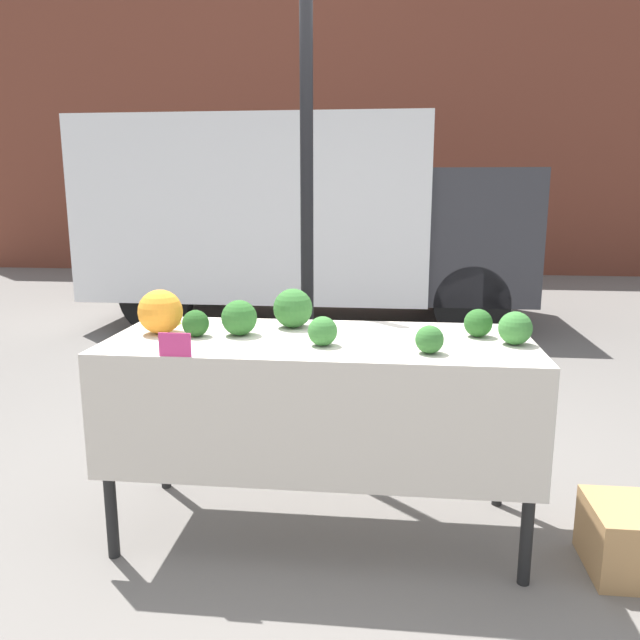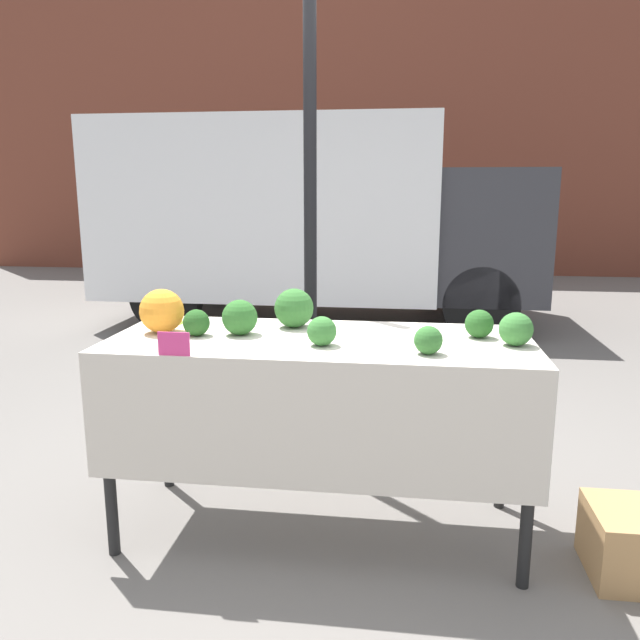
# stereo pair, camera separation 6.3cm
# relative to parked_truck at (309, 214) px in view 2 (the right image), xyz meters

# --- Properties ---
(ground_plane) EXTENTS (40.00, 40.00, 0.00)m
(ground_plane) POSITION_rel_parked_truck_xyz_m (0.78, -4.78, -1.26)
(ground_plane) COLOR slate
(building_facade) EXTENTS (16.00, 0.60, 5.88)m
(building_facade) POSITION_rel_parked_truck_xyz_m (0.78, 4.65, 1.68)
(building_facade) COLOR brown
(building_facade) RESTS_ON ground_plane
(tent_pole) EXTENTS (0.07, 0.07, 2.53)m
(tent_pole) POSITION_rel_parked_truck_xyz_m (0.63, -4.04, 0.00)
(tent_pole) COLOR black
(tent_pole) RESTS_ON ground_plane
(parked_truck) EXTENTS (4.91, 2.21, 2.31)m
(parked_truck) POSITION_rel_parked_truck_xyz_m (0.00, 0.00, 0.00)
(parked_truck) COLOR white
(parked_truck) RESTS_ON ground_plane
(market_table) EXTENTS (1.84, 0.76, 0.92)m
(market_table) POSITION_rel_parked_truck_xyz_m (0.78, -4.85, -0.47)
(market_table) COLOR beige
(market_table) RESTS_ON ground_plane
(orange_cauliflower) EXTENTS (0.20, 0.20, 0.20)m
(orange_cauliflower) POSITION_rel_parked_truck_xyz_m (0.06, -4.77, -0.25)
(orange_cauliflower) COLOR orange
(orange_cauliflower) RESTS_ON market_table
(romanesco_head) EXTENTS (0.17, 0.17, 0.14)m
(romanesco_head) POSITION_rel_parked_truck_xyz_m (-0.00, -4.59, -0.28)
(romanesco_head) COLOR #93B238
(romanesco_head) RESTS_ON market_table
(broccoli_head_0) EXTENTS (0.12, 0.12, 0.12)m
(broccoli_head_0) POSITION_rel_parked_truck_xyz_m (1.47, -4.68, -0.28)
(broccoli_head_0) COLOR #285B23
(broccoli_head_0) RESTS_ON market_table
(broccoli_head_1) EXTENTS (0.14, 0.14, 0.14)m
(broccoli_head_1) POSITION_rel_parked_truck_xyz_m (1.60, -4.81, -0.28)
(broccoli_head_1) COLOR #387533
(broccoli_head_1) RESTS_ON market_table
(broccoli_head_2) EXTENTS (0.16, 0.16, 0.16)m
(broccoli_head_2) POSITION_rel_parked_truck_xyz_m (0.42, -4.77, -0.27)
(broccoli_head_2) COLOR #2D6628
(broccoli_head_2) RESTS_ON market_table
(broccoli_head_3) EXTENTS (0.12, 0.12, 0.12)m
(broccoli_head_3) POSITION_rel_parked_truck_xyz_m (0.23, -4.82, -0.29)
(broccoli_head_3) COLOR #23511E
(broccoli_head_3) RESTS_ON market_table
(broccoli_head_4) EXTENTS (0.12, 0.12, 0.12)m
(broccoli_head_4) POSITION_rel_parked_truck_xyz_m (0.80, -4.92, -0.29)
(broccoli_head_4) COLOR #387533
(broccoli_head_4) RESTS_ON market_table
(broccoli_head_5) EXTENTS (0.18, 0.18, 0.18)m
(broccoli_head_5) POSITION_rel_parked_truck_xyz_m (0.63, -4.59, -0.25)
(broccoli_head_5) COLOR #336B2D
(broccoli_head_5) RESTS_ON market_table
(broccoli_head_6) EXTENTS (0.11, 0.11, 0.11)m
(broccoli_head_6) POSITION_rel_parked_truck_xyz_m (1.24, -5.00, -0.29)
(broccoli_head_6) COLOR #336B2D
(broccoli_head_6) RESTS_ON market_table
(price_sign) EXTENTS (0.13, 0.01, 0.09)m
(price_sign) POSITION_rel_parked_truck_xyz_m (0.25, -5.15, -0.30)
(price_sign) COLOR #E53D84
(price_sign) RESTS_ON market_table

